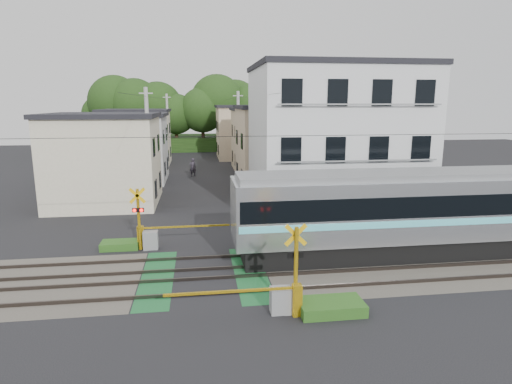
{
  "coord_description": "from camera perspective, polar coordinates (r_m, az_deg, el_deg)",
  "views": [
    {
      "loc": [
        -0.16,
        -16.7,
        6.97
      ],
      "look_at": [
        2.85,
        5.0,
        2.4
      ],
      "focal_mm": 30.0,
      "sensor_mm": 36.0,
      "label": 1
    }
  ],
  "objects": [
    {
      "name": "tree_hill",
      "position": [
        65.44,
        -7.6,
        10.47
      ],
      "size": [
        40.0,
        12.0,
        11.08
      ],
      "color": "#213E14",
      "rests_on": "ground"
    },
    {
      "name": "catenary",
      "position": [
        18.13,
        12.11,
        1.12
      ],
      "size": [
        60.0,
        5.04,
        7.0
      ],
      "color": "#2D2D33",
      "rests_on": "ground"
    },
    {
      "name": "utility_poles",
      "position": [
        39.82,
        -9.24,
        7.48
      ],
      "size": [
        7.9,
        42.0,
        8.0
      ],
      "color": "#A5A5A0",
      "rests_on": "ground"
    },
    {
      "name": "ground",
      "position": [
        18.1,
        -6.91,
        -10.95
      ],
      "size": [
        120.0,
        120.0,
        0.0
      ],
      "primitive_type": "plane",
      "color": "black"
    },
    {
      "name": "weed_patches",
      "position": [
        18.05,
        -1.24,
        -10.3
      ],
      "size": [
        10.25,
        8.8,
        0.4
      ],
      "color": "#2D5E1E",
      "rests_on": "ground"
    },
    {
      "name": "houses_row",
      "position": [
        42.79,
        -7.37,
        6.7
      ],
      "size": [
        22.07,
        31.35,
        6.8
      ],
      "color": "beige",
      "rests_on": "ground"
    },
    {
      "name": "crossing_signal_near",
      "position": [
        14.73,
        3.71,
        -13.39
      ],
      "size": [
        4.74,
        0.65,
        3.09
      ],
      "color": "yellow",
      "rests_on": "ground"
    },
    {
      "name": "commuter_train",
      "position": [
        21.55,
        22.95,
        -2.26
      ],
      "size": [
        18.98,
        2.99,
        3.94
      ],
      "color": "black",
      "rests_on": "ground"
    },
    {
      "name": "apartment_block",
      "position": [
        27.69,
        10.43,
        6.8
      ],
      "size": [
        10.2,
        8.36,
        9.3
      ],
      "color": "silver",
      "rests_on": "ground"
    },
    {
      "name": "crossing_signal_far",
      "position": [
        21.44,
        -14.11,
        -5.56
      ],
      "size": [
        4.74,
        0.65,
        3.09
      ],
      "color": "yellow",
      "rests_on": "ground"
    },
    {
      "name": "pedestrian",
      "position": [
        41.8,
        -8.43,
        3.29
      ],
      "size": [
        0.72,
        0.55,
        1.77
      ],
      "primitive_type": "imported",
      "rotation": [
        0.0,
        0.0,
        3.35
      ],
      "color": "#342E3A",
      "rests_on": "ground"
    },
    {
      "name": "track_bed",
      "position": [
        18.09,
        -6.91,
        -10.85
      ],
      "size": [
        120.0,
        120.0,
        0.14
      ],
      "color": "#47423A",
      "rests_on": "ground"
    }
  ]
}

